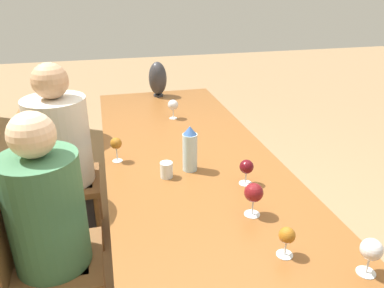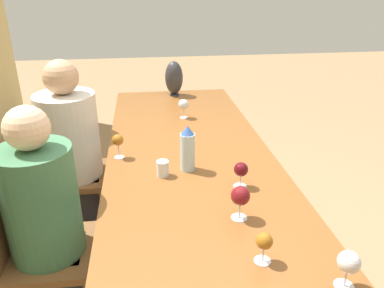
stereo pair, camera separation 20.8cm
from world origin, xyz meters
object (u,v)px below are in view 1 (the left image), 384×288
(wine_glass_7, at_px, (287,236))
(wine_glass_6, at_px, (116,144))
(chair_near, at_px, (37,255))
(vase, at_px, (158,79))
(water_tumbler, at_px, (166,170))
(chair_far, at_px, (53,175))
(wine_glass_3, at_px, (254,193))
(water_bottle, at_px, (190,149))
(wine_glass_0, at_px, (173,105))
(wine_glass_4, at_px, (371,250))
(wine_glass_2, at_px, (246,167))
(person_far, at_px, (64,154))
(person_near, at_px, (53,228))

(wine_glass_7, bearing_deg, wine_glass_6, 30.66)
(chair_near, bearing_deg, wine_glass_6, -45.36)
(vase, xyz_separation_m, wine_glass_7, (-2.13, -0.13, -0.07))
(water_tumbler, relative_size, chair_far, 0.09)
(wine_glass_3, bearing_deg, wine_glass_6, 38.90)
(water_bottle, height_order, wine_glass_7, water_bottle)
(wine_glass_7, height_order, chair_near, chair_near)
(water_tumbler, bearing_deg, wine_glass_6, 43.73)
(wine_glass_0, xyz_separation_m, chair_far, (-0.22, 0.86, -0.35))
(wine_glass_0, relative_size, wine_glass_6, 0.99)
(wine_glass_4, bearing_deg, chair_near, 60.55)
(vase, relative_size, wine_glass_2, 2.27)
(wine_glass_3, distance_m, person_far, 1.38)
(wine_glass_4, distance_m, wine_glass_6, 1.35)
(water_tumbler, relative_size, wine_glass_0, 0.59)
(water_bottle, bearing_deg, wine_glass_4, -154.95)
(vase, relative_size, wine_glass_4, 2.10)
(wine_glass_0, distance_m, wine_glass_7, 1.55)
(water_bottle, relative_size, wine_glass_0, 1.78)
(wine_glass_7, height_order, person_near, person_near)
(chair_near, bearing_deg, chair_far, 0.00)
(water_tumbler, height_order, wine_glass_7, wine_glass_7)
(wine_glass_4, height_order, chair_near, chair_near)
(wine_glass_0, bearing_deg, wine_glass_4, -168.33)
(wine_glass_0, distance_m, wine_glass_3, 1.28)
(wine_glass_3, bearing_deg, vase, 3.54)
(wine_glass_0, height_order, wine_glass_3, wine_glass_3)
(person_near, bearing_deg, chair_far, 6.34)
(wine_glass_2, xyz_separation_m, wine_glass_3, (-0.26, 0.07, 0.02))
(wine_glass_4, distance_m, person_near, 1.33)
(wine_glass_0, bearing_deg, chair_far, 104.47)
(wine_glass_0, height_order, wine_glass_6, same)
(wine_glass_2, height_order, person_near, person_near)
(wine_glass_2, height_order, chair_far, chair_far)
(wine_glass_4, xyz_separation_m, wine_glass_7, (0.15, 0.24, -0.01))
(vase, bearing_deg, wine_glass_2, -173.40)
(wine_glass_4, xyz_separation_m, person_near, (0.68, 1.12, -0.21))
(wine_glass_2, bearing_deg, wine_glass_7, 174.51)
(wine_glass_6, bearing_deg, chair_far, 47.16)
(water_bottle, bearing_deg, person_near, 107.04)
(water_tumbler, height_order, person_far, person_far)
(person_near, height_order, person_far, person_far)
(wine_glass_3, relative_size, chair_near, 0.16)
(water_bottle, bearing_deg, wine_glass_7, -166.08)
(wine_glass_6, height_order, chair_far, chair_far)
(wine_glass_3, height_order, wine_glass_7, wine_glass_3)
(water_tumbler, bearing_deg, wine_glass_0, -13.49)
(water_tumbler, distance_m, vase, 1.45)
(chair_far, bearing_deg, water_bottle, -126.41)
(wine_glass_3, xyz_separation_m, person_far, (1.06, 0.87, -0.21))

